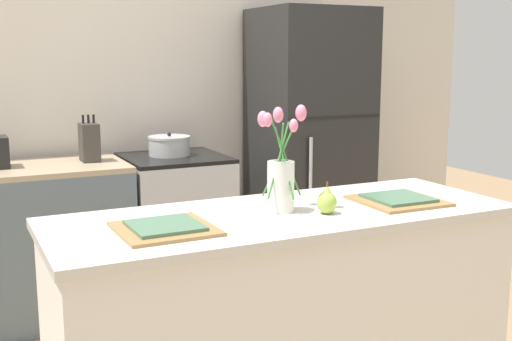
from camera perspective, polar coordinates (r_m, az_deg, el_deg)
back_wall at (r=4.25m, az=-10.44°, el=8.06°), size 5.20×0.08×2.70m
kitchen_island at (r=2.60m, az=2.47°, el=-13.41°), size 1.80×0.66×0.91m
stove_range at (r=4.03m, az=-7.12°, el=-4.98°), size 0.60×0.61×0.89m
refrigerator at (r=4.33m, az=4.72°, el=2.24°), size 0.68×0.67×1.80m
flower_vase at (r=2.43m, az=2.22°, el=-0.35°), size 0.19×0.18×0.41m
pear_figurine at (r=2.43m, az=6.31°, el=-2.73°), size 0.08×0.08×0.12m
plate_setting_left at (r=2.21m, az=-8.10°, el=-5.06°), size 0.33×0.33×0.02m
plate_setting_right at (r=2.67m, az=12.52°, el=-2.55°), size 0.33×0.33×0.02m
cooking_pot at (r=3.96m, az=-7.71°, el=2.20°), size 0.26×0.26×0.14m
knife_block at (r=3.82m, az=-14.59°, el=2.45°), size 0.10×0.14×0.27m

